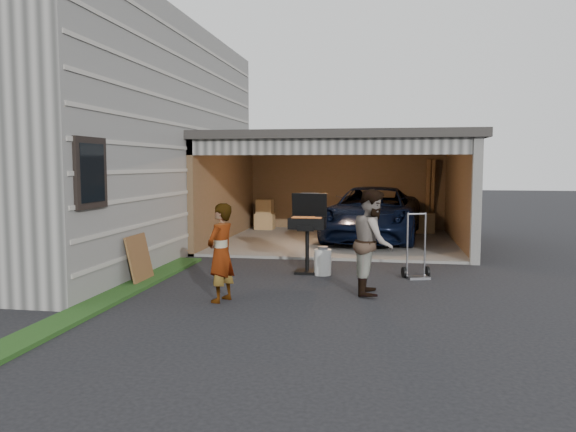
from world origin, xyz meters
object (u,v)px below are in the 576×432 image
object	(u,v)px
propane_tank	(323,262)
hand_truck	(417,265)
man	(373,242)
plywood_panel	(140,259)
minivan	(373,215)
bbq_grill	(308,226)
woman	(221,253)

from	to	relation	value
propane_tank	hand_truck	size ratio (longest dim) A/B	0.41
man	plywood_panel	world-z (taller)	man
minivan	bbq_grill	distance (m)	5.00
plywood_panel	propane_tank	bearing A→B (deg)	22.23
minivan	propane_tank	distance (m)	5.13
man	bbq_grill	xyz separation A→B (m)	(-1.30, 1.61, 0.06)
man	plywood_panel	distance (m)	4.17
hand_truck	plywood_panel	bearing A→B (deg)	177.15
plywood_panel	hand_truck	size ratio (longest dim) A/B	0.72
propane_tank	hand_truck	bearing A→B (deg)	0.53
propane_tank	plywood_panel	xyz separation A→B (m)	(-3.16, -1.29, 0.19)
woman	bbq_grill	bearing A→B (deg)	176.64
minivan	woman	distance (m)	7.71
propane_tank	plywood_panel	bearing A→B (deg)	-157.77
man	hand_truck	xyz separation A→B (m)	(0.79, 1.45, -0.63)
propane_tank	hand_truck	distance (m)	1.78
woman	minivan	bearing A→B (deg)	-178.15
bbq_grill	man	bearing A→B (deg)	-50.95
minivan	man	distance (m)	6.47
woman	bbq_grill	size ratio (longest dim) A/B	0.98
minivan	hand_truck	bearing A→B (deg)	-74.26
hand_truck	bbq_grill	bearing A→B (deg)	157.94
man	plywood_panel	bearing A→B (deg)	87.76
minivan	man	world-z (taller)	man
woman	plywood_panel	xyz separation A→B (m)	(-1.84, 1.07, -0.33)
bbq_grill	propane_tank	world-z (taller)	bbq_grill
minivan	bbq_grill	world-z (taller)	bbq_grill
man	propane_tank	size ratio (longest dim) A/B	3.46
bbq_grill	hand_truck	world-z (taller)	bbq_grill
minivan	man	xyz separation A→B (m)	(0.14, -6.47, 0.14)
man	propane_tank	distance (m)	1.84
bbq_grill	hand_truck	size ratio (longest dim) A/B	1.26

